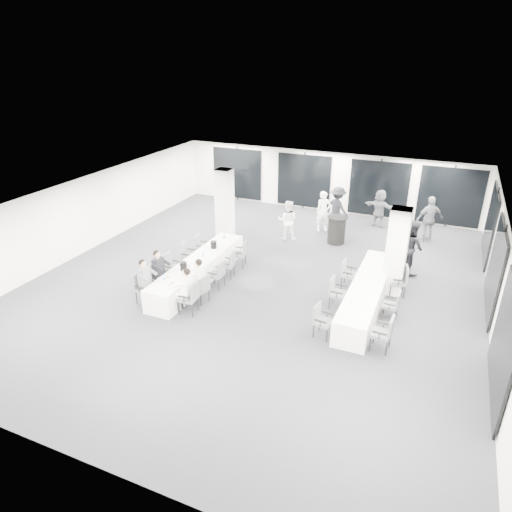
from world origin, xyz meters
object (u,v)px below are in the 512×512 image
(chair_main_right_second, at_px, (202,288))
(standing_guest_c, at_px, (338,205))
(chair_side_right_mid, at_px, (393,304))
(chair_main_left_fourth, at_px, (187,254))
(banquet_table_side, at_px, (367,294))
(chair_main_left_far, at_px, (201,245))
(chair_main_left_second, at_px, (156,276))
(chair_side_right_near, at_px, (385,331))
(chair_main_left_mid, at_px, (171,266))
(standing_guest_b, at_px, (288,218))
(standing_guest_a, at_px, (324,209))
(ice_bucket_near, at_px, (183,266))
(chair_main_right_fourth, at_px, (229,263))
(chair_side_left_mid, at_px, (336,291))
(chair_main_right_mid, at_px, (218,273))
(standing_guest_f, at_px, (380,206))
(ice_bucket_far, at_px, (214,245))
(chair_side_right_far, at_px, (401,279))
(banquet_table_main, at_px, (199,270))
(standing_guest_g, at_px, (230,188))
(chair_main_right_near, at_px, (191,296))
(chair_side_left_near, at_px, (321,319))
(cocktail_table, at_px, (337,230))
(standing_guest_d, at_px, (430,216))
(chair_main_right_far, at_px, (241,252))
(chair_side_left_far, at_px, (347,272))
(chair_main_left_near, at_px, (143,286))

(chair_main_right_second, distance_m, standing_guest_c, 8.17)
(chair_side_right_mid, bearing_deg, chair_main_left_fourth, 87.89)
(banquet_table_side, height_order, chair_main_left_far, chair_main_left_far)
(chair_main_left_second, relative_size, chair_side_right_near, 0.97)
(chair_main_left_mid, distance_m, standing_guest_b, 5.47)
(standing_guest_a, distance_m, ice_bucket_near, 7.39)
(chair_main_right_fourth, height_order, chair_side_left_mid, chair_side_left_mid)
(chair_main_right_mid, bearing_deg, standing_guest_f, -23.78)
(chair_main_left_mid, distance_m, ice_bucket_far, 1.71)
(chair_side_right_near, relative_size, standing_guest_c, 0.47)
(chair_main_left_second, height_order, chair_side_right_far, chair_side_right_far)
(banquet_table_side, distance_m, chair_main_left_second, 6.51)
(ice_bucket_far, bearing_deg, chair_main_right_mid, -56.95)
(chair_side_right_mid, xyz_separation_m, standing_guest_f, (-1.65, 7.42, 0.44))
(banquet_table_main, relative_size, chair_main_left_mid, 5.17)
(chair_main_left_far, xyz_separation_m, chair_side_right_mid, (7.09, -1.51, -0.00))
(standing_guest_g, distance_m, ice_bucket_near, 8.85)
(chair_main_right_near, xyz_separation_m, chair_side_left_near, (3.77, 0.38, -0.05))
(banquet_table_side, xyz_separation_m, chair_main_left_mid, (-6.27, -0.93, 0.18))
(chair_main_left_second, bearing_deg, chair_main_right_mid, 107.18)
(cocktail_table, distance_m, chair_main_right_fourth, 5.07)
(chair_main_left_second, xyz_separation_m, chair_main_right_near, (1.67, -0.70, 0.03))
(banquet_table_side, height_order, chair_main_left_fourth, chair_main_left_fourth)
(chair_main_right_mid, distance_m, ice_bucket_far, 1.55)
(standing_guest_d, bearing_deg, standing_guest_a, -25.00)
(chair_main_left_mid, height_order, standing_guest_b, standing_guest_b)
(chair_main_right_far, bearing_deg, banquet_table_side, -113.17)
(chair_main_right_far, bearing_deg, chair_side_left_far, -101.02)
(standing_guest_f, distance_m, ice_bucket_near, 9.55)
(banquet_table_side, xyz_separation_m, chair_side_right_far, (0.84, 1.05, 0.19))
(chair_main_left_near, xyz_separation_m, chair_main_left_fourth, (0.00, 2.56, 0.00))
(chair_main_right_near, xyz_separation_m, standing_guest_b, (0.65, 6.46, 0.35))
(chair_side_right_far, relative_size, ice_bucket_near, 3.89)
(chair_main_right_far, xyz_separation_m, standing_guest_d, (5.86, 5.11, 0.51))
(banquet_table_side, relative_size, ice_bucket_far, 20.19)
(chair_main_right_fourth, relative_size, chair_side_right_near, 0.92)
(chair_main_right_fourth, relative_size, chair_side_right_mid, 1.04)
(banquet_table_main, xyz_separation_m, chair_main_right_second, (0.83, -1.24, 0.13))
(chair_side_right_far, distance_m, standing_guest_d, 5.10)
(banquet_table_main, distance_m, chair_main_right_far, 1.77)
(chair_main_right_fourth, distance_m, standing_guest_b, 4.02)
(chair_main_right_near, xyz_separation_m, chair_main_right_fourth, (-0.01, 2.51, -0.06))
(standing_guest_c, bearing_deg, banquet_table_side, 141.66)
(chair_main_left_near, height_order, ice_bucket_far, ice_bucket_far)
(chair_main_right_far, bearing_deg, standing_guest_f, -43.29)
(chair_main_left_far, height_order, standing_guest_b, standing_guest_b)
(banquet_table_side, height_order, chair_main_left_mid, chair_main_left_mid)
(cocktail_table, xyz_separation_m, chair_main_left_mid, (-4.23, -5.36, 0.00))
(cocktail_table, height_order, chair_side_left_mid, cocktail_table)
(chair_main_right_far, xyz_separation_m, standing_guest_f, (3.78, 5.97, 0.40))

